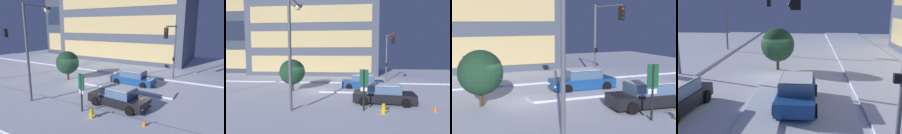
{
  "view_description": "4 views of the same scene",
  "coord_description": "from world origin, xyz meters",
  "views": [
    {
      "loc": [
        13.85,
        -16.51,
        6.04
      ],
      "look_at": [
        3.61,
        1.49,
        1.74
      ],
      "focal_mm": 32.16,
      "sensor_mm": 36.0,
      "label": 1
    },
    {
      "loc": [
        4.9,
        -18.08,
        3.94
      ],
      "look_at": [
        3.19,
        0.85,
        2.44
      ],
      "focal_mm": 29.72,
      "sensor_mm": 36.0,
      "label": 2
    },
    {
      "loc": [
        -4.35,
        -18.74,
        4.88
      ],
      "look_at": [
        3.56,
        0.02,
        2.02
      ],
      "focal_mm": 53.72,
      "sensor_mm": 36.0,
      "label": 3
    },
    {
      "loc": [
        18.71,
        2.62,
        5.15
      ],
      "look_at": [
        2.59,
        1.49,
        1.21
      ],
      "focal_mm": 43.09,
      "sensor_mm": 36.0,
      "label": 4
    }
  ],
  "objects": [
    {
      "name": "traffic_light_corner_far_right",
      "position": [
        8.96,
        4.47,
        4.22
      ],
      "size": [
        0.32,
        4.35,
        6.16
      ],
      "rotation": [
        0.0,
        0.0,
        -1.57
      ],
      "color": "#565960",
      "rests_on": "ground"
    },
    {
      "name": "ground",
      "position": [
        0.0,
        0.0,
        0.0
      ],
      "size": [
        52.0,
        52.0,
        0.0
      ],
      "primitive_type": "plane",
      "color": "silver"
    },
    {
      "name": "decorated_tree_median",
      "position": [
        -1.45,
        0.26,
        1.95
      ],
      "size": [
        2.57,
        2.57,
        3.24
      ],
      "color": "#473323",
      "rests_on": "ground"
    },
    {
      "name": "traffic_light_corner_near_left",
      "position": [
        -9.43,
        -4.13,
        4.2
      ],
      "size": [
        0.32,
        4.93,
        5.96
      ],
      "rotation": [
        0.0,
        0.0,
        1.57
      ],
      "color": "#565960",
      "rests_on": "ground"
    },
    {
      "name": "curb_strip_far",
      "position": [
        0.0,
        7.91,
        0.07
      ],
      "size": [
        52.0,
        5.2,
        0.14
      ],
      "primitive_type": "cube",
      "color": "silver",
      "rests_on": "ground"
    },
    {
      "name": "median_strip",
      "position": [
        5.95,
        0.52,
        0.07
      ],
      "size": [
        9.0,
        1.8,
        0.14
      ],
      "primitive_type": "cube",
      "color": "silver",
      "rests_on": "ground"
    },
    {
      "name": "car_far",
      "position": [
        5.8,
        2.07,
        0.71
      ],
      "size": [
        4.57,
        2.13,
        1.49
      ],
      "rotation": [
        0.0,
        0.0,
        3.12
      ],
      "color": "#19478C",
      "rests_on": "ground"
    },
    {
      "name": "street_lamp_arched",
      "position": [
        0.72,
        -5.84,
        4.99
      ],
      "size": [
        0.56,
        2.64,
        7.68
      ],
      "rotation": [
        0.0,
        0.0,
        1.63
      ],
      "color": "#565960",
      "rests_on": "ground"
    }
  ]
}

